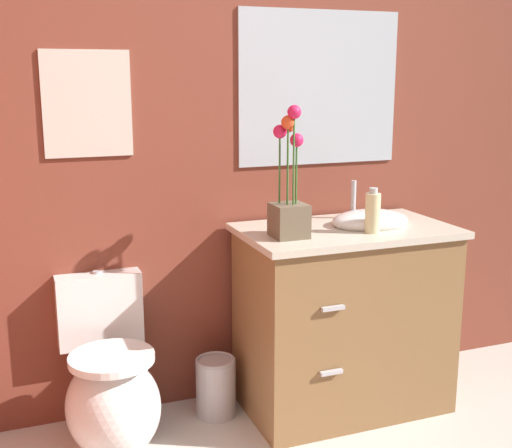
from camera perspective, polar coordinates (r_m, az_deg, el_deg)
name	(u,v)px	position (r m, az deg, el deg)	size (l,w,h in m)	color
wall_back	(328,131)	(3.22, 6.16, 7.95)	(4.62, 0.05, 2.50)	brown
toilet	(111,391)	(2.87, -12.33, -13.81)	(0.38, 0.59, 0.69)	white
vanity_cabinet	(344,316)	(3.08, 7.59, -7.80)	(0.94, 0.56, 1.03)	brown
flower_vase	(289,197)	(2.73, 2.86, 2.30)	(0.14, 0.14, 0.54)	brown
soap_bottle	(373,212)	(2.86, 9.98, 1.00)	(0.07, 0.07, 0.19)	beige
trash_bin	(216,386)	(3.09, -3.47, -13.74)	(0.18, 0.18, 0.27)	#B7B7BC
wall_poster	(87,104)	(2.85, -14.28, 9.95)	(0.36, 0.01, 0.43)	beige
wall_mirror	(320,88)	(3.15, 5.49, 11.52)	(0.80, 0.01, 0.70)	#B2BCC6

